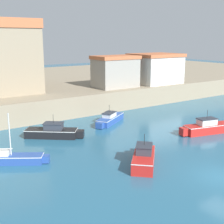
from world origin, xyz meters
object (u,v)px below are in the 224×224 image
Objects in this scene: harbor_shed_far_end at (115,71)px; motorboat_red_3 at (207,127)px; motorboat_red_6 at (144,157)px; sailboat_blue_0 at (7,158)px; motorboat_blue_1 at (110,119)px; motorboat_black_5 at (53,132)px; harbor_shed_mid_row at (155,68)px.

motorboat_red_3 is at bearing -90.08° from harbor_shed_far_end.
motorboat_red_3 is at bearing 13.87° from motorboat_red_6.
sailboat_blue_0 is at bearing -146.50° from harbor_shed_far_end.
sailboat_blue_0 reaches higher than motorboat_blue_1.
motorboat_red_6 is (3.10, -10.82, 0.06)m from motorboat_black_5.
motorboat_black_5 is 0.84× the size of harbor_shed_far_end.
sailboat_blue_0 reaches higher than motorboat_red_6.
motorboat_red_3 is at bearing -10.68° from sailboat_blue_0.
motorboat_blue_1 is 0.84× the size of harbor_shed_far_end.
motorboat_red_6 is at bearing -35.99° from sailboat_blue_0.
motorboat_blue_1 is 11.18m from harbor_shed_far_end.
motorboat_black_5 is at bearing -157.53° from harbor_shed_mid_row.
sailboat_blue_0 is 20.67m from motorboat_red_3.
harbor_shed_far_end is (0.02, 17.29, 4.54)m from motorboat_red_3.
motorboat_red_6 is (-11.22, -2.77, 0.01)m from motorboat_red_3.
sailboat_blue_0 is 11.23m from motorboat_red_6.
harbor_shed_mid_row reaches higher than harbor_shed_far_end.
motorboat_blue_1 is 1.00× the size of motorboat_black_5.
motorboat_red_3 is 16.42m from motorboat_black_5.
harbor_shed_mid_row is (19.24, 20.06, 4.56)m from motorboat_red_6.
sailboat_blue_0 is 0.95× the size of motorboat_red_3.
harbor_shed_far_end reaches higher than sailboat_blue_0.
harbor_shed_mid_row reaches higher than motorboat_red_3.
motorboat_blue_1 is at bearing 21.70° from sailboat_blue_0.
harbor_shed_mid_row reaches higher than sailboat_blue_0.
motorboat_blue_1 is at bearing 68.23° from motorboat_red_6.
harbor_shed_far_end is at bearing 51.06° from motorboat_blue_1.
motorboat_red_6 is at bearing -74.03° from motorboat_black_5.
motorboat_red_6 reaches higher than motorboat_blue_1.
motorboat_blue_1 is 13.08m from motorboat_red_6.
motorboat_black_5 is (-14.32, 8.05, -0.04)m from motorboat_red_3.
harbor_shed_mid_row is at bearing 46.19° from motorboat_red_6.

